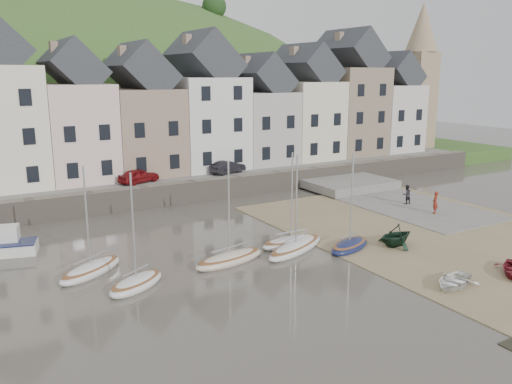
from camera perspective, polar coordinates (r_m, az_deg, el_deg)
ground at (r=31.36m, az=5.59°, el=-7.48°), size 160.00×160.00×0.00m
quay_land at (r=59.25m, az=-12.81°, el=2.73°), size 90.00×30.00×1.50m
quay_street at (r=48.43m, az=-8.70°, el=1.64°), size 70.00×7.00×0.10m
seawall at (r=45.39m, az=-7.03°, el=0.10°), size 70.00×1.20×1.80m
beach at (r=38.55m, az=19.01°, el=-4.18°), size 18.00×26.00×0.06m
slipway at (r=46.61m, az=14.84°, el=-0.97°), size 8.00×18.00×0.12m
hillside at (r=89.43m, az=-20.83°, el=-6.81°), size 134.40×84.00×84.00m
townhouse_terrace at (r=51.54m, az=-8.54°, el=8.80°), size 61.05×8.00×13.93m
church_spire at (r=70.53m, az=17.53°, el=12.47°), size 4.00×4.00×18.00m
sailboat_0 at (r=30.53m, az=-17.70°, el=-8.11°), size 4.55×3.78×6.32m
sailboat_1 at (r=28.06m, az=-13.01°, el=-9.69°), size 3.93×3.20×6.32m
sailboat_2 at (r=30.78m, az=-2.93°, el=-7.32°), size 5.01×2.38×6.32m
sailboat_3 at (r=33.73m, az=3.88°, el=-5.49°), size 4.29×1.53×6.32m
sailboat_4 at (r=32.76m, az=4.37°, el=-6.07°), size 5.75×3.61×6.32m
sailboat_5 at (r=33.52m, az=10.25°, el=-5.78°), size 4.11×2.81×6.32m
rowboat_white at (r=29.25m, az=20.87°, el=-9.11°), size 3.25×2.68×0.59m
rowboat_green at (r=34.50m, az=15.10°, el=-4.58°), size 2.91×2.56×1.46m
person_red at (r=43.03m, az=19.08°, el=-1.09°), size 0.77×0.74×1.77m
person_dark at (r=45.49m, az=16.21°, el=-0.26°), size 0.83×0.66×1.62m
car_left at (r=46.10m, az=-12.75°, el=1.76°), size 3.96×2.60×1.25m
car_right at (r=49.35m, az=-3.12°, el=2.76°), size 3.91×2.27×1.22m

